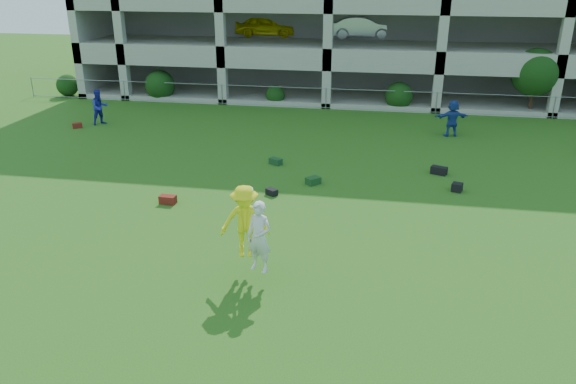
% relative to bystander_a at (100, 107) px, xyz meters
% --- Properties ---
extents(ground, '(100.00, 100.00, 0.00)m').
position_rel_bystander_a_xyz_m(ground, '(10.84, -13.79, -0.88)').
color(ground, '#235114').
rests_on(ground, ground).
extents(bystander_a, '(1.06, 1.09, 1.76)m').
position_rel_bystander_a_xyz_m(bystander_a, '(0.00, 0.00, 0.00)').
color(bystander_a, '#212699').
rests_on(bystander_a, ground).
extents(bystander_d, '(1.67, 0.90, 1.71)m').
position_rel_bystander_a_xyz_m(bystander_d, '(17.26, 0.91, -0.03)').
color(bystander_d, '#213F98').
rests_on(bystander_d, ground).
extents(bag_red_a, '(0.56, 0.33, 0.28)m').
position_rel_bystander_a_xyz_m(bag_red_a, '(7.09, -9.11, -0.74)').
color(bag_red_a, '#601710').
rests_on(bag_red_a, ground).
extents(bag_black_b, '(0.47, 0.44, 0.22)m').
position_rel_bystander_a_xyz_m(bag_black_b, '(10.40, -7.75, -0.77)').
color(bag_black_b, black).
rests_on(bag_black_b, ground).
extents(bag_green_c, '(0.60, 0.60, 0.26)m').
position_rel_bystander_a_xyz_m(bag_green_c, '(11.70, -6.45, -0.75)').
color(bag_green_c, '#153C16').
rests_on(bag_green_c, ground).
extents(crate_d, '(0.44, 0.44, 0.30)m').
position_rel_bystander_a_xyz_m(crate_d, '(16.85, -6.26, -0.73)').
color(crate_d, black).
rests_on(crate_d, ground).
extents(bag_black_e, '(0.67, 0.51, 0.30)m').
position_rel_bystander_a_xyz_m(bag_black_e, '(16.34, -4.55, -0.73)').
color(bag_black_e, black).
rests_on(bag_black_e, ground).
extents(bag_red_f, '(0.53, 0.49, 0.24)m').
position_rel_bystander_a_xyz_m(bag_red_f, '(-0.86, -0.84, -0.76)').
color(bag_red_f, '#5C110F').
rests_on(bag_red_f, ground).
extents(bag_green_g, '(0.58, 0.50, 0.25)m').
position_rel_bystander_a_xyz_m(bag_green_g, '(9.91, -4.52, -0.76)').
color(bag_green_g, '#143721').
rests_on(bag_green_g, ground).
extents(frisbee_contest, '(1.54, 1.21, 2.10)m').
position_rel_bystander_a_xyz_m(frisbee_contest, '(10.94, -13.22, 0.54)').
color(frisbee_contest, yellow).
rests_on(frisbee_contest, ground).
extents(fence, '(36.06, 0.06, 1.20)m').
position_rel_bystander_a_xyz_m(fence, '(10.84, 5.21, -0.27)').
color(fence, gray).
rests_on(fence, ground).
extents(shrub_row, '(34.38, 2.52, 3.50)m').
position_rel_bystander_a_xyz_m(shrub_row, '(15.43, 5.91, 0.63)').
color(shrub_row, '#163D11').
rests_on(shrub_row, ground).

